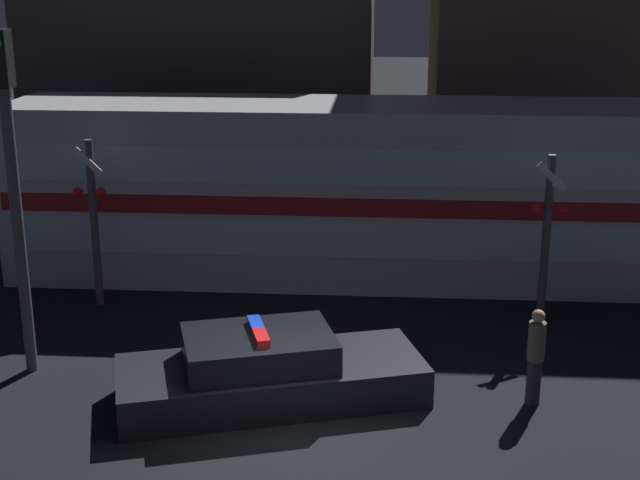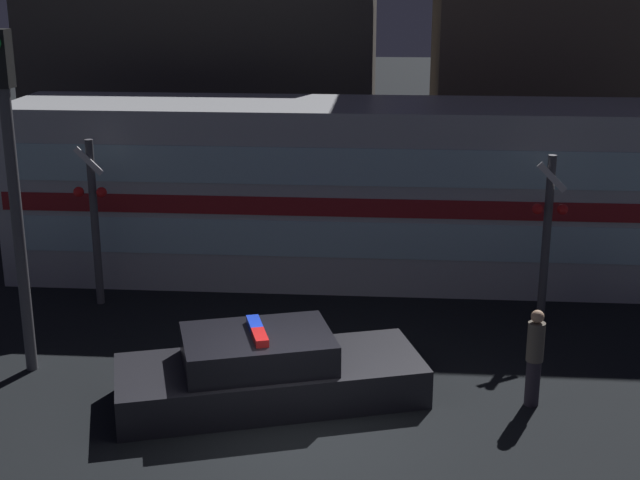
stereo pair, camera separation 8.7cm
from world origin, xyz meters
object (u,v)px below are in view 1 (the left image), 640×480
Objects in this scene: train at (355,191)px; police_car at (268,373)px; pedestrian at (535,356)px; traffic_light_corner at (13,176)px; crossing_signal_near at (547,234)px.

police_car is (-1.14, -6.25, -1.46)m from train.
pedestrian is (3.04, -6.10, -1.11)m from train.
police_car is 0.90× the size of traffic_light_corner.
crossing_signal_near is (0.68, 3.46, 0.99)m from pedestrian.
traffic_light_corner is at bearing -162.75° from crossing_signal_near.
police_car is at bearing -10.77° from traffic_light_corner.
pedestrian is at bearing -101.10° from crossing_signal_near.
crossing_signal_near reaches higher than police_car.
pedestrian is 3.66m from crossing_signal_near.
train is at bearing 116.48° from pedestrian.
train is 2.64× the size of traffic_light_corner.
pedestrian reaches higher than police_car.
train reaches higher than police_car.
police_car is 4.20m from pedestrian.
crossing_signal_near is (4.86, 3.61, 1.34)m from police_car.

